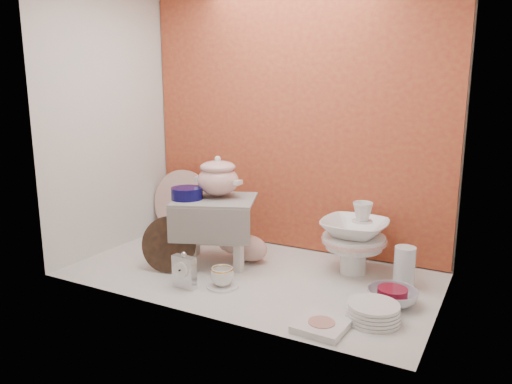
# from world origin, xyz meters

# --- Properties ---
(ground) EXTENTS (1.80, 1.80, 0.00)m
(ground) POSITION_xyz_m (0.00, 0.00, 0.00)
(ground) COLOR silver
(ground) RESTS_ON ground
(niche_shell) EXTENTS (1.86, 1.03, 1.53)m
(niche_shell) POSITION_xyz_m (0.00, 0.18, 0.93)
(niche_shell) COLOR #B4602D
(niche_shell) RESTS_ON ground
(step_stool) EXTENTS (0.51, 0.48, 0.35)m
(step_stool) POSITION_xyz_m (-0.24, 0.05, 0.18)
(step_stool) COLOR silver
(step_stool) RESTS_ON ground
(soup_tureen) EXTENTS (0.30, 0.30, 0.22)m
(soup_tureen) POSITION_xyz_m (-0.24, 0.09, 0.46)
(soup_tureen) COLOR white
(soup_tureen) RESTS_ON step_stool
(cobalt_bowl) EXTENTS (0.20, 0.20, 0.06)m
(cobalt_bowl) POSITION_xyz_m (-0.36, -0.03, 0.38)
(cobalt_bowl) COLOR #0B0946
(cobalt_bowl) RESTS_ON step_stool
(floral_platter) EXTENTS (0.42, 0.09, 0.42)m
(floral_platter) POSITION_xyz_m (-0.68, 0.36, 0.21)
(floral_platter) COLOR white
(floral_platter) RESTS_ON ground
(blue_white_vase) EXTENTS (0.31, 0.31, 0.26)m
(blue_white_vase) POSITION_xyz_m (-0.66, 0.37, 0.13)
(blue_white_vase) COLOR silver
(blue_white_vase) RESTS_ON ground
(lacquer_tray) EXTENTS (0.30, 0.17, 0.28)m
(lacquer_tray) POSITION_xyz_m (-0.39, -0.16, 0.14)
(lacquer_tray) COLOR black
(lacquer_tray) RESTS_ON ground
(mantel_clock) EXTENTS (0.12, 0.05, 0.17)m
(mantel_clock) POSITION_xyz_m (-0.19, -0.30, 0.09)
(mantel_clock) COLOR silver
(mantel_clock) RESTS_ON ground
(plush_pig) EXTENTS (0.31, 0.27, 0.16)m
(plush_pig) POSITION_xyz_m (-0.09, 0.15, 0.08)
(plush_pig) COLOR tan
(plush_pig) RESTS_ON ground
(teacup_saucer) EXTENTS (0.19, 0.19, 0.01)m
(teacup_saucer) POSITION_xyz_m (-0.04, -0.21, 0.01)
(teacup_saucer) COLOR white
(teacup_saucer) RESTS_ON ground
(gold_rim_teacup) EXTENTS (0.14, 0.14, 0.09)m
(gold_rim_teacup) POSITION_xyz_m (-0.04, -0.21, 0.05)
(gold_rim_teacup) COLOR white
(gold_rim_teacup) RESTS_ON teacup_saucer
(lattice_dish) EXTENTS (0.20, 0.20, 0.03)m
(lattice_dish) POSITION_xyz_m (0.52, -0.37, 0.01)
(lattice_dish) COLOR white
(lattice_dish) RESTS_ON ground
(dinner_plate_stack) EXTENTS (0.29, 0.29, 0.07)m
(dinner_plate_stack) POSITION_xyz_m (0.68, -0.21, 0.04)
(dinner_plate_stack) COLOR white
(dinner_plate_stack) RESTS_ON ground
(crystal_bowl) EXTENTS (0.26, 0.26, 0.07)m
(crystal_bowl) POSITION_xyz_m (0.71, -0.02, 0.03)
(crystal_bowl) COLOR silver
(crystal_bowl) RESTS_ON ground
(clear_glass_vase) EXTENTS (0.10, 0.10, 0.19)m
(clear_glass_vase) POSITION_xyz_m (0.71, 0.20, 0.10)
(clear_glass_vase) COLOR silver
(clear_glass_vase) RESTS_ON ground
(porcelain_tower) EXTENTS (0.43, 0.43, 0.37)m
(porcelain_tower) POSITION_xyz_m (0.45, 0.26, 0.19)
(porcelain_tower) COLOR white
(porcelain_tower) RESTS_ON ground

